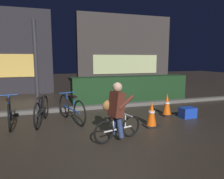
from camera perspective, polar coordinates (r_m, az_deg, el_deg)
ground_plane at (r=5.25m, az=-0.08°, el=-10.80°), size 40.00×40.00×0.00m
sidewalk_curb at (r=7.28m, az=-5.37°, el=-4.86°), size 12.00×0.24×0.12m
hedge_row at (r=8.58m, az=5.09°, el=0.24°), size 4.80×0.70×1.02m
storefront_left at (r=11.40m, az=-28.22°, el=9.03°), size 4.74×0.54×4.11m
storefront_right at (r=12.79m, az=3.51°, el=10.22°), size 5.77×0.54×4.28m
street_post at (r=5.94m, az=-20.01°, el=4.41°), size 0.10×0.10×2.73m
parked_bike_left_mid at (r=6.05m, az=-26.27°, el=-5.62°), size 0.46×1.67×0.77m
parked_bike_center_left at (r=5.93m, az=-18.68°, el=-5.45°), size 0.46×1.66×0.77m
parked_bike_center_right at (r=5.90m, az=-11.05°, el=-5.20°), size 0.58×1.63×0.78m
traffic_cone_near at (r=5.46m, az=10.80°, el=-6.59°), size 0.36×0.36×0.68m
traffic_cone_far at (r=6.64m, az=14.81°, el=-4.03°), size 0.36×0.36×0.68m
blue_crate at (r=6.58m, az=19.97°, el=-5.95°), size 0.45×0.34×0.30m
cyclist at (r=4.41m, az=1.21°, el=-6.00°), size 1.15×0.50×1.25m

